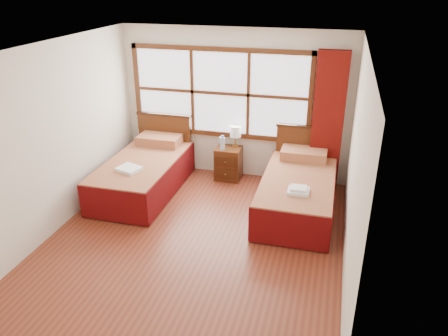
# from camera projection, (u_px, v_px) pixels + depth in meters

# --- Properties ---
(floor) EXTENTS (4.50, 4.50, 0.00)m
(floor) POSITION_uv_depth(u_px,v_px,m) (196.00, 238.00, 6.11)
(floor) COLOR brown
(floor) RESTS_ON ground
(ceiling) EXTENTS (4.50, 4.50, 0.00)m
(ceiling) POSITION_uv_depth(u_px,v_px,m) (190.00, 48.00, 5.05)
(ceiling) COLOR white
(ceiling) RESTS_ON wall_back
(wall_back) EXTENTS (4.00, 0.00, 4.00)m
(wall_back) POSITION_uv_depth(u_px,v_px,m) (235.00, 105.00, 7.56)
(wall_back) COLOR silver
(wall_back) RESTS_ON floor
(wall_left) EXTENTS (0.00, 4.50, 4.50)m
(wall_left) POSITION_uv_depth(u_px,v_px,m) (56.00, 138.00, 6.05)
(wall_left) COLOR silver
(wall_left) RESTS_ON floor
(wall_right) EXTENTS (0.00, 4.50, 4.50)m
(wall_right) POSITION_uv_depth(u_px,v_px,m) (355.00, 168.00, 5.11)
(wall_right) COLOR silver
(wall_right) RESTS_ON floor
(window) EXTENTS (3.16, 0.06, 1.56)m
(window) POSITION_uv_depth(u_px,v_px,m) (220.00, 93.00, 7.51)
(window) COLOR white
(window) RESTS_ON wall_back
(curtain) EXTENTS (0.50, 0.16, 2.30)m
(curtain) POSITION_uv_depth(u_px,v_px,m) (328.00, 122.00, 7.12)
(curtain) COLOR #680E0A
(curtain) RESTS_ON wall_back
(bed_left) EXTENTS (1.10, 2.13, 1.07)m
(bed_left) POSITION_uv_depth(u_px,v_px,m) (145.00, 172.00, 7.34)
(bed_left) COLOR #351B0B
(bed_left) RESTS_ON floor
(bed_right) EXTENTS (1.09, 2.11, 1.06)m
(bed_right) POSITION_uv_depth(u_px,v_px,m) (298.00, 190.00, 6.74)
(bed_right) COLOR #351B0B
(bed_right) RESTS_ON floor
(nightstand) EXTENTS (0.44, 0.43, 0.58)m
(nightstand) POSITION_uv_depth(u_px,v_px,m) (228.00, 163.00, 7.76)
(nightstand) COLOR #4E2611
(nightstand) RESTS_ON floor
(towels_left) EXTENTS (0.41, 0.38, 0.05)m
(towels_left) POSITION_uv_depth(u_px,v_px,m) (129.00, 169.00, 6.80)
(towels_left) COLOR white
(towels_left) RESTS_ON bed_left
(towels_right) EXTENTS (0.30, 0.26, 0.09)m
(towels_right) POSITION_uv_depth(u_px,v_px,m) (299.00, 190.00, 6.12)
(towels_right) COLOR white
(towels_right) RESTS_ON bed_right
(lamp) EXTENTS (0.19, 0.19, 0.37)m
(lamp) POSITION_uv_depth(u_px,v_px,m) (236.00, 132.00, 7.62)
(lamp) COLOR #C1873E
(lamp) RESTS_ON nightstand
(bottle_near) EXTENTS (0.07, 0.07, 0.26)m
(bottle_near) POSITION_uv_depth(u_px,v_px,m) (222.00, 143.00, 7.54)
(bottle_near) COLOR #ABC8DD
(bottle_near) RESTS_ON nightstand
(bottle_far) EXTENTS (0.07, 0.07, 0.25)m
(bottle_far) POSITION_uv_depth(u_px,v_px,m) (223.00, 143.00, 7.55)
(bottle_far) COLOR #ABC8DD
(bottle_far) RESTS_ON nightstand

